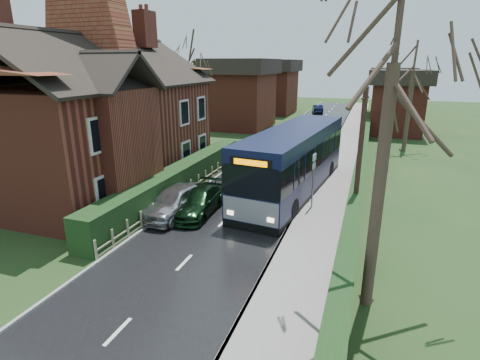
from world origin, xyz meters
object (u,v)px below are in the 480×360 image
at_px(brick_house, 100,114).
at_px(telegraph_pole, 359,162).
at_px(car_silver, 176,201).
at_px(bus_stop_sign, 313,173).
at_px(car_green, 198,201).
at_px(bus, 294,162).

height_order(brick_house, telegraph_pole, brick_house).
height_order(car_silver, telegraph_pole, telegraph_pole).
relative_size(car_silver, bus_stop_sign, 1.46).
distance_m(car_silver, car_green, 1.07).
xyz_separation_m(bus, bus_stop_sign, (1.48, -2.43, 0.13)).
relative_size(bus, telegraph_pole, 1.97).
height_order(brick_house, car_green, brick_house).
distance_m(bus, bus_stop_sign, 2.85).
xyz_separation_m(bus, car_green, (-3.80, -4.69, -1.20)).
xyz_separation_m(brick_house, telegraph_pole, (14.53, -1.80, -1.20)).
distance_m(car_silver, telegraph_pole, 8.69).
bearing_deg(car_silver, brick_house, 163.03).
distance_m(brick_house, telegraph_pole, 14.69).
bearing_deg(brick_house, bus_stop_sign, 0.57).
xyz_separation_m(car_silver, bus_stop_sign, (6.17, 2.84, 1.22)).
bearing_deg(bus_stop_sign, bus, 128.37).
relative_size(bus, car_green, 2.83).
relative_size(car_silver, telegraph_pole, 0.69).
xyz_separation_m(brick_house, car_silver, (6.24, -2.72, -3.63)).
bearing_deg(telegraph_pole, bus, 146.27).
distance_m(brick_house, car_silver, 7.72).
relative_size(bus, car_silver, 2.84).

